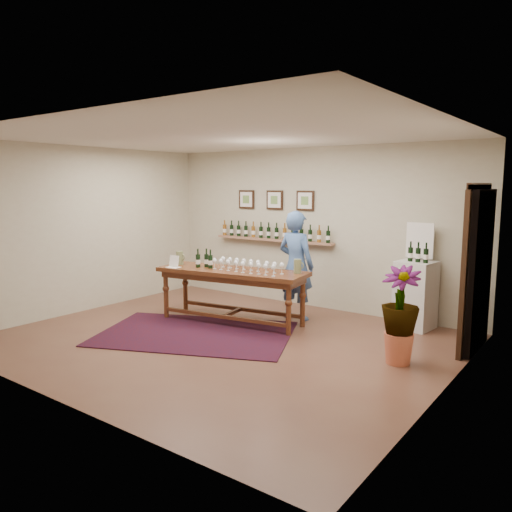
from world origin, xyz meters
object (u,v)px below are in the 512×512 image
Objects in this scene: display_pedestal at (415,295)px; person at (296,265)px; tasting_table at (232,278)px; potted_plant at (400,315)px.

person is (-1.73, -0.62, 0.36)m from display_pedestal.
tasting_table is 2.80m from potted_plant.
potted_plant is at bearing 158.14° from person.
person reaches higher than display_pedestal.
person is at bearing 154.34° from potted_plant.
potted_plant is (0.35, -1.62, 0.09)m from display_pedestal.
tasting_table is at bearing 175.13° from potted_plant.
person reaches higher than potted_plant.
display_pedestal is (2.43, 1.38, -0.21)m from tasting_table.
display_pedestal is 1.88m from person.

